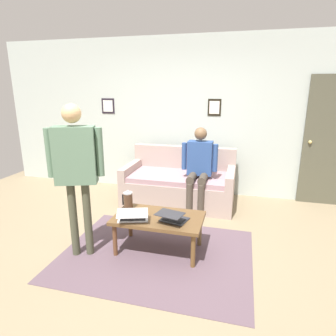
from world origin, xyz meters
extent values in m
plane|color=#89785B|center=(0.00, 0.00, 0.00)|extent=(7.68, 7.68, 0.00)
cube|color=#5B4751|center=(-0.14, 0.06, 0.00)|extent=(2.14, 1.65, 0.01)
cube|color=#B5C0B9|center=(0.00, -2.20, 1.35)|extent=(7.04, 0.10, 2.70)
cube|color=black|center=(1.45, -2.15, 1.52)|extent=(0.25, 0.02, 0.28)
cube|color=silver|center=(1.45, -2.14, 1.52)|extent=(0.19, 0.00, 0.21)
cube|color=black|center=(-0.51, -2.15, 1.53)|extent=(0.22, 0.02, 0.28)
cube|color=silver|center=(-0.51, -2.14, 1.53)|extent=(0.17, 0.00, 0.21)
cube|color=#4F4E3D|center=(-2.36, -2.11, 1.02)|extent=(0.82, 0.05, 2.05)
sphere|color=tan|center=(-2.05, -2.07, 1.02)|extent=(0.06, 0.06, 0.06)
cube|color=#A89288|center=(-0.05, -1.53, 0.21)|extent=(1.76, 0.92, 0.42)
cube|color=#A7828A|center=(-0.05, -1.51, 0.46)|extent=(1.52, 0.84, 0.08)
cube|color=#A89288|center=(-0.05, -1.92, 0.65)|extent=(1.76, 0.14, 0.46)
cube|color=#A89288|center=(-0.87, -1.53, 0.52)|extent=(0.12, 0.92, 0.20)
cube|color=#A89288|center=(0.78, -1.53, 0.52)|extent=(0.12, 0.92, 0.20)
cube|color=brown|center=(-0.14, -0.04, 0.41)|extent=(1.02, 0.58, 0.04)
cylinder|color=brown|center=(-0.58, 0.19, 0.19)|extent=(0.05, 0.05, 0.39)
cylinder|color=brown|center=(0.31, 0.19, 0.19)|extent=(0.05, 0.05, 0.39)
cylinder|color=brown|center=(-0.58, -0.27, 0.19)|extent=(0.05, 0.05, 0.39)
cylinder|color=brown|center=(0.31, -0.27, 0.19)|extent=(0.05, 0.05, 0.39)
cube|color=silver|center=(0.12, 0.09, 0.44)|extent=(0.38, 0.30, 0.01)
cube|color=black|center=(0.12, 0.10, 0.44)|extent=(0.31, 0.21, 0.00)
cube|color=silver|center=(0.10, 0.17, 0.54)|extent=(0.38, 0.29, 0.04)
cube|color=#251C34|center=(0.10, 0.17, 0.54)|extent=(0.34, 0.26, 0.03)
cube|color=#28282D|center=(-0.33, 0.00, 0.44)|extent=(0.33, 0.28, 0.01)
cube|color=black|center=(-0.33, 0.02, 0.44)|extent=(0.26, 0.19, 0.00)
cube|color=#28282D|center=(-0.31, 0.11, 0.55)|extent=(0.32, 0.27, 0.01)
cube|color=white|center=(-0.31, 0.11, 0.55)|extent=(0.29, 0.25, 0.01)
cylinder|color=#4C3323|center=(0.29, -0.18, 0.52)|extent=(0.11, 0.11, 0.19)
cylinder|color=#B7B7BC|center=(0.29, -0.18, 0.63)|extent=(0.11, 0.11, 0.02)
sphere|color=#B2B2B7|center=(0.29, -0.18, 0.65)|extent=(0.03, 0.03, 0.03)
cube|color=black|center=(0.36, -0.18, 0.53)|extent=(0.01, 0.01, 0.13)
cylinder|color=#474936|center=(0.76, 0.28, 0.43)|extent=(0.09, 0.09, 0.86)
cylinder|color=#474936|center=(0.61, 0.23, 0.43)|extent=(0.09, 0.09, 0.86)
cube|color=slate|center=(0.68, 0.25, 1.17)|extent=(0.47, 0.32, 0.61)
cylinder|color=slate|center=(0.92, 0.34, 1.20)|extent=(0.10, 0.10, 0.52)
cylinder|color=slate|center=(0.44, 0.17, 1.20)|extent=(0.10, 0.10, 0.52)
sphere|color=tan|center=(0.68, 0.25, 1.60)|extent=(0.20, 0.20, 0.20)
cylinder|color=#473E33|center=(-0.48, -1.07, 0.25)|extent=(0.10, 0.10, 0.50)
cylinder|color=#473E33|center=(-0.31, -1.07, 0.25)|extent=(0.10, 0.10, 0.50)
cylinder|color=#473E33|center=(-0.48, -1.25, 0.55)|extent=(0.12, 0.40, 0.12)
cylinder|color=#473E33|center=(-0.31, -1.25, 0.55)|extent=(0.12, 0.40, 0.12)
cube|color=#2C4A87|center=(-0.39, -1.43, 0.81)|extent=(0.37, 0.20, 0.52)
cylinder|color=#2C4A87|center=(-0.63, -1.38, 0.84)|extent=(0.08, 0.08, 0.42)
cylinder|color=#2C4A87|center=(-0.16, -1.38, 0.84)|extent=(0.08, 0.08, 0.42)
sphere|color=brown|center=(-0.39, -1.43, 1.19)|extent=(0.19, 0.19, 0.19)
camera|label=1|loc=(-1.01, 2.87, 1.85)|focal=30.96mm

